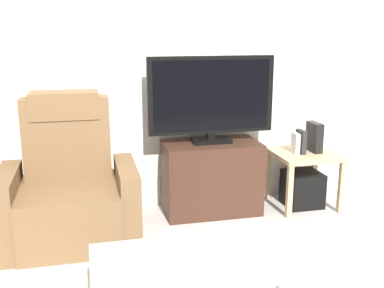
% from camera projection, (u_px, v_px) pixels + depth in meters
% --- Properties ---
extents(ground_plane, '(6.40, 6.40, 0.00)m').
position_uv_depth(ground_plane, '(245.00, 256.00, 3.18)').
color(ground_plane, '#BCB2AD').
extents(wall_back, '(6.40, 0.06, 2.60)m').
position_uv_depth(wall_back, '(205.00, 57.00, 3.93)').
color(wall_back, silver).
rests_on(wall_back, ground).
extents(tv_stand, '(0.81, 0.44, 0.61)m').
position_uv_depth(tv_stand, '(211.00, 177.00, 3.91)').
color(tv_stand, '#3D2319').
rests_on(tv_stand, ground).
extents(television, '(1.06, 0.20, 0.71)m').
position_uv_depth(television, '(211.00, 97.00, 3.76)').
color(television, black).
rests_on(television, tv_stand).
extents(recliner_armchair, '(0.98, 0.78, 1.08)m').
position_uv_depth(recliner_armchair, '(69.00, 190.00, 3.40)').
color(recliner_armchair, brown).
rests_on(recliner_armchair, ground).
extents(side_table, '(0.54, 0.54, 0.49)m').
position_uv_depth(side_table, '(304.00, 161.00, 4.02)').
color(side_table, tan).
rests_on(side_table, ground).
extents(subwoofer_box, '(0.31, 0.31, 0.31)m').
position_uv_depth(subwoofer_box, '(302.00, 189.00, 4.09)').
color(subwoofer_box, black).
rests_on(subwoofer_box, ground).
extents(book_leftmost, '(0.04, 0.10, 0.18)m').
position_uv_depth(book_leftmost, '(296.00, 143.00, 3.94)').
color(book_leftmost, white).
rests_on(book_leftmost, side_table).
extents(book_middle, '(0.04, 0.14, 0.20)m').
position_uv_depth(book_middle, '(301.00, 142.00, 3.95)').
color(book_middle, '#262626').
rests_on(book_middle, side_table).
extents(game_console, '(0.07, 0.20, 0.26)m').
position_uv_depth(game_console, '(314.00, 137.00, 4.00)').
color(game_console, black).
rests_on(game_console, side_table).
extents(coffee_table, '(0.90, 0.60, 0.39)m').
position_uv_depth(coffee_table, '(180.00, 265.00, 2.33)').
color(coffee_table, '#B2C6C1').
rests_on(coffee_table, ground).
extents(cell_phone, '(0.15, 0.16, 0.01)m').
position_uv_depth(cell_phone, '(200.00, 254.00, 2.39)').
color(cell_phone, '#B7B7BC').
rests_on(cell_phone, coffee_table).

